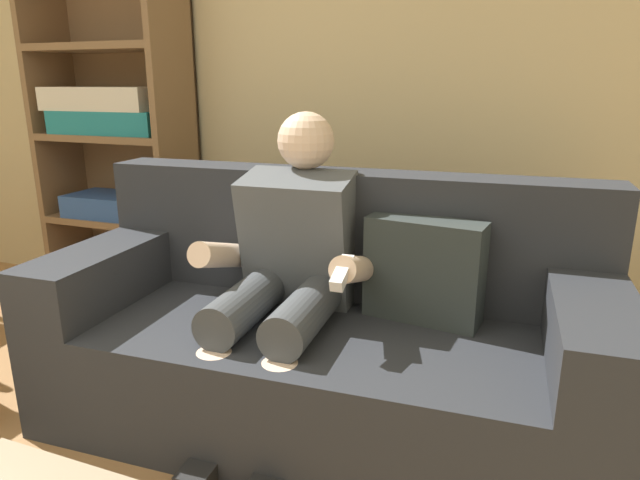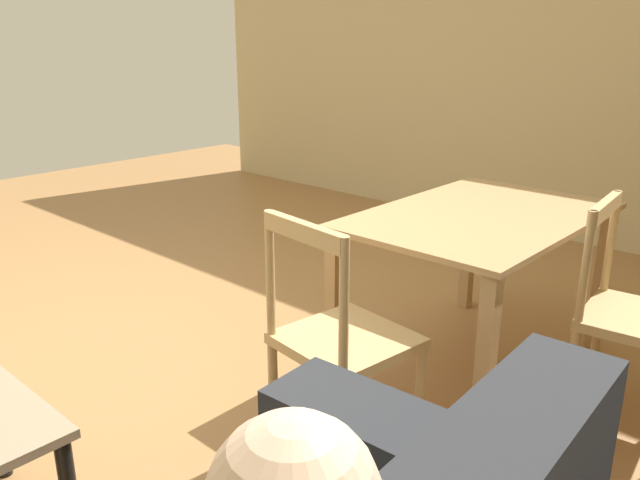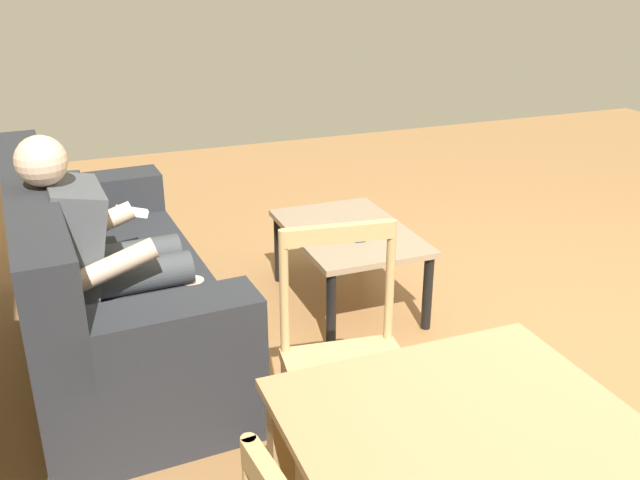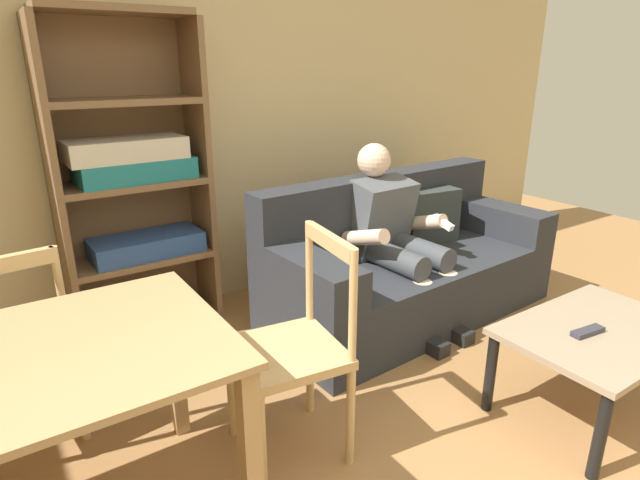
# 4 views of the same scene
# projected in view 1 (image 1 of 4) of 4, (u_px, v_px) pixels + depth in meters

# --- Properties ---
(wall_back) EXTENTS (6.98, 0.12, 2.74)m
(wall_back) POSITION_uv_depth(u_px,v_px,m) (213.00, 50.00, 2.93)
(wall_back) COLOR #D1BC8C
(wall_back) RESTS_ON ground_plane
(couch) EXTENTS (1.98, 0.93, 0.89)m
(couch) POSITION_uv_depth(u_px,v_px,m) (328.00, 335.00, 2.01)
(couch) COLOR #282B30
(couch) RESTS_ON ground_plane
(person_lounging) EXTENTS (0.61, 0.87, 1.11)m
(person_lounging) POSITION_uv_depth(u_px,v_px,m) (288.00, 270.00, 1.96)
(person_lounging) COLOR #4C5156
(person_lounging) RESTS_ON ground_plane
(bookshelf) EXTENTS (0.84, 0.36, 1.85)m
(bookshelf) POSITION_uv_depth(u_px,v_px,m) (119.00, 155.00, 3.03)
(bookshelf) COLOR brown
(bookshelf) RESTS_ON ground_plane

